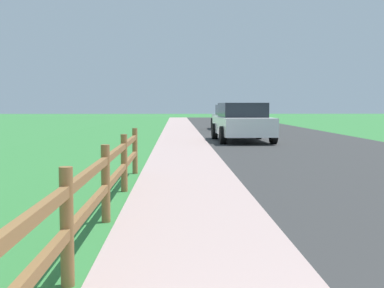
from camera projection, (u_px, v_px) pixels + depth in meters
ground_plane at (201, 135)px, 25.52m from camera, size 120.00×120.00×0.00m
road_asphalt at (264, 132)px, 27.62m from camera, size 7.00×66.00×0.01m
curb_concrete at (143, 133)px, 27.42m from camera, size 6.00×66.00×0.01m
grass_verge at (115, 133)px, 27.38m from camera, size 5.00×66.00×0.00m
rail_fence at (90, 193)px, 5.26m from camera, size 0.11×11.53×0.98m
parked_suv_white at (242, 122)px, 20.82m from camera, size 2.26×4.76×1.55m
parked_car_silver at (231, 117)px, 30.75m from camera, size 2.14×4.76×1.48m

